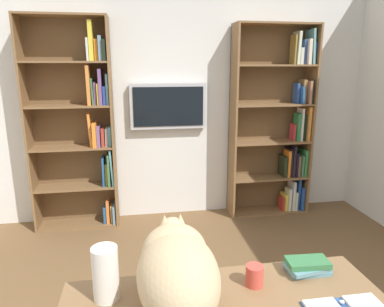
% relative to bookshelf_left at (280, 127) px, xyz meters
% --- Properties ---
extents(wall_back, '(4.52, 0.06, 2.70)m').
position_rel_bookshelf_left_xyz_m(wall_back, '(1.20, -0.17, 0.32)').
color(wall_back, silver).
rests_on(wall_back, ground).
extents(bookshelf_left, '(0.92, 0.28, 2.14)m').
position_rel_bookshelf_left_xyz_m(bookshelf_left, '(0.00, 0.00, 0.00)').
color(bookshelf_left, brown).
rests_on(bookshelf_left, ground).
extents(bookshelf_right, '(0.86, 0.28, 2.18)m').
position_rel_bookshelf_left_xyz_m(bookshelf_right, '(2.19, -0.00, 0.09)').
color(bookshelf_right, brown).
rests_on(bookshelf_right, ground).
extents(wall_mounted_tv, '(0.83, 0.07, 0.49)m').
position_rel_bookshelf_left_xyz_m(wall_mounted_tv, '(1.27, -0.08, 0.25)').
color(wall_mounted_tv, '#B7B7BC').
extents(cat, '(0.33, 0.67, 0.34)m').
position_rel_bookshelf_left_xyz_m(cat, '(1.49, 2.48, -0.11)').
color(cat, '#D1B284').
rests_on(cat, desk).
extents(paper_towel_roll, '(0.11, 0.11, 0.24)m').
position_rel_bookshelf_left_xyz_m(paper_towel_roll, '(1.79, 2.39, -0.16)').
color(paper_towel_roll, white).
rests_on(paper_towel_roll, desk).
extents(coffee_mug, '(0.08, 0.08, 0.10)m').
position_rel_bookshelf_left_xyz_m(coffee_mug, '(1.13, 2.40, -0.23)').
color(coffee_mug, '#D84C3F').
rests_on(coffee_mug, desk).
extents(desk_book_stack, '(0.21, 0.15, 0.07)m').
position_rel_bookshelf_left_xyz_m(desk_book_stack, '(0.85, 2.35, -0.25)').
color(desk_book_stack, '#6699A8').
rests_on(desk_book_stack, desk).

